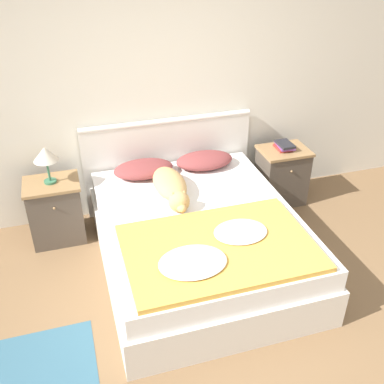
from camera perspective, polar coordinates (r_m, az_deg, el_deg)
name	(u,v)px	position (r m, az deg, el deg)	size (l,w,h in m)	color
ground_plane	(232,359)	(3.34, 5.14, -20.40)	(16.00, 16.00, 0.00)	brown
wall_back	(156,86)	(4.31, -4.61, 13.26)	(9.00, 0.06, 2.55)	silver
bed	(199,240)	(3.87, 0.86, -6.13)	(1.62, 2.00, 0.53)	silver
headboard	(169,161)	(4.57, -3.00, 3.90)	(1.70, 0.06, 0.97)	silver
nightstand_left	(56,211)	(4.33, -16.89, -2.29)	(0.49, 0.40, 0.61)	#4C4238
nightstand_right	(282,175)	(4.81, 11.30, 2.08)	(0.49, 0.40, 0.61)	#4C4238
pillow_left	(144,169)	(4.26, -6.17, 2.93)	(0.56, 0.34, 0.14)	brown
pillow_right	(204,160)	(4.39, 1.59, 4.04)	(0.56, 0.34, 0.14)	brown
quilt	(218,248)	(3.32, 3.30, -7.07)	(1.39, 0.94, 0.07)	gold
dog	(171,187)	(3.93, -2.64, 0.70)	(0.28, 0.80, 0.19)	tan
book_stack	(284,146)	(4.67, 11.65, 5.79)	(0.18, 0.24, 0.07)	#AD2D28
table_lamp	(45,155)	(4.06, -18.12, 4.45)	(0.22, 0.22, 0.34)	#336B4C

